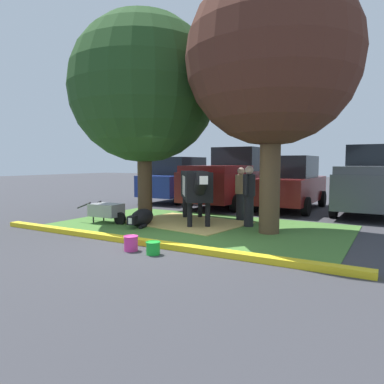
{
  "coord_description": "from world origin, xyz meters",
  "views": [
    {
      "loc": [
        4.4,
        -6.29,
        1.78
      ],
      "look_at": [
        -0.87,
        2.8,
        0.9
      ],
      "focal_mm": 33.13,
      "sensor_mm": 36.0,
      "label": 1
    }
  ],
  "objects_px": {
    "shade_tree_left": "(144,89)",
    "bucket_green": "(153,248)",
    "shade_tree_right": "(272,59)",
    "sedan_blue": "(180,180)",
    "bucket_pink": "(131,243)",
    "pickup_truck_black": "(373,181)",
    "person_visitor_near": "(249,194)",
    "sedan_silver": "(291,184)",
    "calf_lying": "(142,218)",
    "wheelbarrow": "(107,210)",
    "person_handler": "(241,192)",
    "pickup_truck_maroon": "(231,179)",
    "cow_holstein": "(196,186)"
  },
  "relations": [
    {
      "from": "person_visitor_near",
      "to": "person_handler",
      "type": "bearing_deg",
      "value": 124.06
    },
    {
      "from": "shade_tree_right",
      "to": "person_visitor_near",
      "type": "xyz_separation_m",
      "value": [
        -0.77,
        0.6,
        -3.35
      ]
    },
    {
      "from": "bucket_pink",
      "to": "sedan_silver",
      "type": "distance_m",
      "value": 8.09
    },
    {
      "from": "calf_lying",
      "to": "person_visitor_near",
      "type": "relative_size",
      "value": 0.79
    },
    {
      "from": "cow_holstein",
      "to": "person_visitor_near",
      "type": "relative_size",
      "value": 1.63
    },
    {
      "from": "shade_tree_right",
      "to": "sedan_blue",
      "type": "relative_size",
      "value": 1.45
    },
    {
      "from": "sedan_silver",
      "to": "wheelbarrow",
      "type": "bearing_deg",
      "value": -123.06
    },
    {
      "from": "bucket_green",
      "to": "shade_tree_left",
      "type": "bearing_deg",
      "value": 129.7
    },
    {
      "from": "shade_tree_left",
      "to": "bucket_green",
      "type": "height_order",
      "value": "shade_tree_left"
    },
    {
      "from": "bucket_pink",
      "to": "pickup_truck_black",
      "type": "bearing_deg",
      "value": 65.57
    },
    {
      "from": "sedan_blue",
      "to": "shade_tree_left",
      "type": "bearing_deg",
      "value": -69.31
    },
    {
      "from": "shade_tree_right",
      "to": "wheelbarrow",
      "type": "relative_size",
      "value": 3.97
    },
    {
      "from": "shade_tree_right",
      "to": "pickup_truck_maroon",
      "type": "relative_size",
      "value": 1.18
    },
    {
      "from": "wheelbarrow",
      "to": "bucket_pink",
      "type": "xyz_separation_m",
      "value": [
        2.68,
        -2.13,
        -0.23
      ]
    },
    {
      "from": "person_handler",
      "to": "shade_tree_right",
      "type": "bearing_deg",
      "value": -47.51
    },
    {
      "from": "shade_tree_left",
      "to": "shade_tree_right",
      "type": "bearing_deg",
      "value": -2.3
    },
    {
      "from": "shade_tree_right",
      "to": "sedan_silver",
      "type": "bearing_deg",
      "value": 98.67
    },
    {
      "from": "calf_lying",
      "to": "wheelbarrow",
      "type": "distance_m",
      "value": 1.16
    },
    {
      "from": "calf_lying",
      "to": "person_handler",
      "type": "bearing_deg",
      "value": 48.86
    },
    {
      "from": "calf_lying",
      "to": "pickup_truck_maroon",
      "type": "xyz_separation_m",
      "value": [
        0.16,
        5.75,
        0.88
      ]
    },
    {
      "from": "person_visitor_near",
      "to": "bucket_green",
      "type": "xyz_separation_m",
      "value": [
        -0.53,
        -3.7,
        -0.78
      ]
    },
    {
      "from": "person_handler",
      "to": "bucket_green",
      "type": "bearing_deg",
      "value": -88.93
    },
    {
      "from": "person_handler",
      "to": "pickup_truck_maroon",
      "type": "relative_size",
      "value": 0.3
    },
    {
      "from": "shade_tree_left",
      "to": "bucket_pink",
      "type": "bearing_deg",
      "value": -56.57
    },
    {
      "from": "shade_tree_left",
      "to": "bucket_green",
      "type": "distance_m",
      "value": 5.73
    },
    {
      "from": "pickup_truck_maroon",
      "to": "bucket_pink",
      "type": "bearing_deg",
      "value": -80.35
    },
    {
      "from": "shade_tree_left",
      "to": "cow_holstein",
      "type": "height_order",
      "value": "shade_tree_left"
    },
    {
      "from": "bucket_pink",
      "to": "pickup_truck_maroon",
      "type": "height_order",
      "value": "pickup_truck_maroon"
    },
    {
      "from": "cow_holstein",
      "to": "shade_tree_right",
      "type": "bearing_deg",
      "value": -8.87
    },
    {
      "from": "person_handler",
      "to": "wheelbarrow",
      "type": "distance_m",
      "value": 4.03
    },
    {
      "from": "shade_tree_right",
      "to": "wheelbarrow",
      "type": "xyz_separation_m",
      "value": [
        -4.54,
        -0.95,
        -3.87
      ]
    },
    {
      "from": "wheelbarrow",
      "to": "bucket_pink",
      "type": "bearing_deg",
      "value": -38.55
    },
    {
      "from": "cow_holstein",
      "to": "pickup_truck_maroon",
      "type": "height_order",
      "value": "pickup_truck_maroon"
    },
    {
      "from": "bucket_pink",
      "to": "bucket_green",
      "type": "xyz_separation_m",
      "value": [
        0.56,
        -0.01,
        -0.03
      ]
    },
    {
      "from": "person_visitor_near",
      "to": "pickup_truck_black",
      "type": "relative_size",
      "value": 0.31
    },
    {
      "from": "cow_holstein",
      "to": "wheelbarrow",
      "type": "bearing_deg",
      "value": -149.5
    },
    {
      "from": "person_visitor_near",
      "to": "shade_tree_right",
      "type": "bearing_deg",
      "value": -38.03
    },
    {
      "from": "shade_tree_left",
      "to": "pickup_truck_black",
      "type": "bearing_deg",
      "value": 41.21
    },
    {
      "from": "person_visitor_near",
      "to": "calf_lying",
      "type": "bearing_deg",
      "value": -152.1
    },
    {
      "from": "person_visitor_near",
      "to": "sedan_silver",
      "type": "bearing_deg",
      "value": 89.65
    },
    {
      "from": "sedan_blue",
      "to": "pickup_truck_maroon",
      "type": "height_order",
      "value": "pickup_truck_maroon"
    },
    {
      "from": "bucket_pink",
      "to": "shade_tree_left",
      "type": "bearing_deg",
      "value": 123.43
    },
    {
      "from": "shade_tree_left",
      "to": "calf_lying",
      "type": "height_order",
      "value": "shade_tree_left"
    },
    {
      "from": "bucket_pink",
      "to": "sedan_silver",
      "type": "relative_size",
      "value": 0.07
    },
    {
      "from": "shade_tree_right",
      "to": "pickup_truck_maroon",
      "type": "bearing_deg",
      "value": 123.07
    },
    {
      "from": "wheelbarrow",
      "to": "bucket_pink",
      "type": "relative_size",
      "value": 5.26
    },
    {
      "from": "cow_holstein",
      "to": "sedan_silver",
      "type": "bearing_deg",
      "value": 70.86
    },
    {
      "from": "shade_tree_left",
      "to": "person_visitor_near",
      "type": "xyz_separation_m",
      "value": [
        3.24,
        0.44,
        -3.09
      ]
    },
    {
      "from": "shade_tree_right",
      "to": "calf_lying",
      "type": "xyz_separation_m",
      "value": [
        -3.4,
        -0.79,
        -4.02
      ]
    },
    {
      "from": "shade_tree_left",
      "to": "sedan_blue",
      "type": "distance_m",
      "value": 6.26
    }
  ]
}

